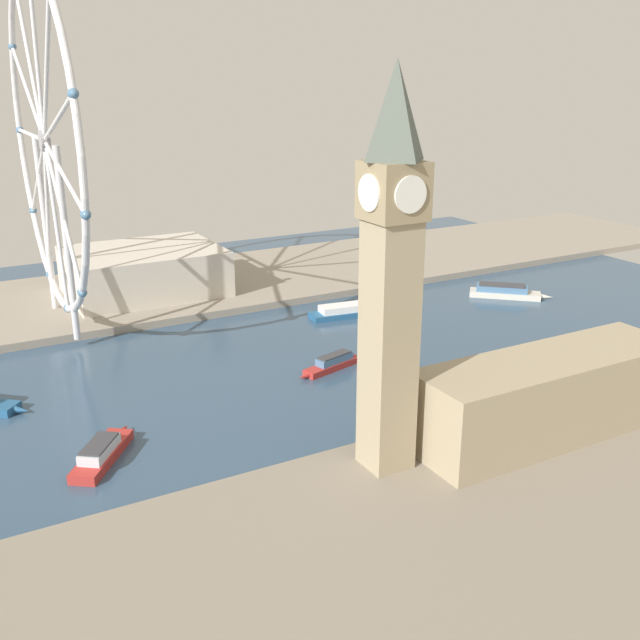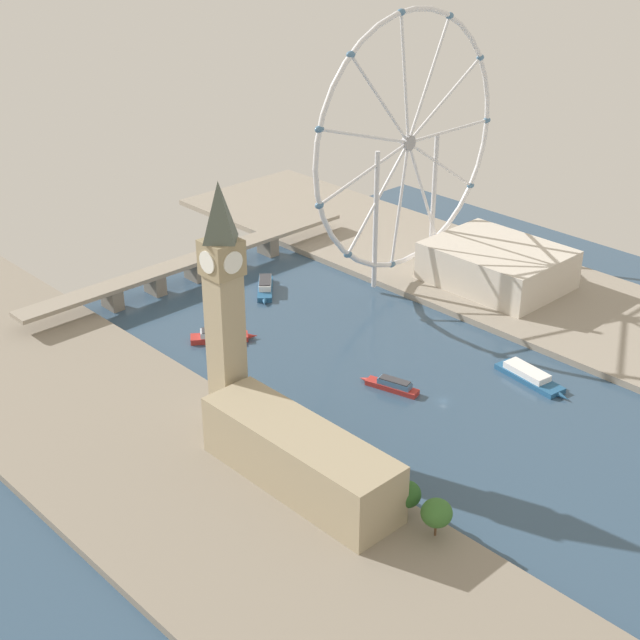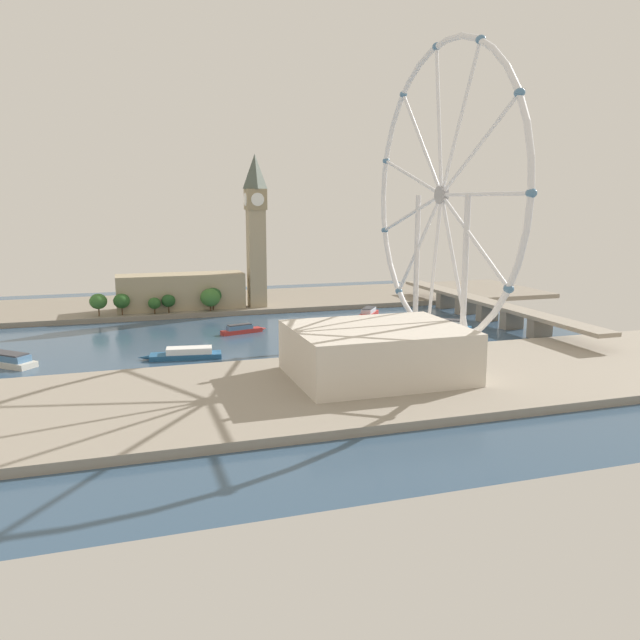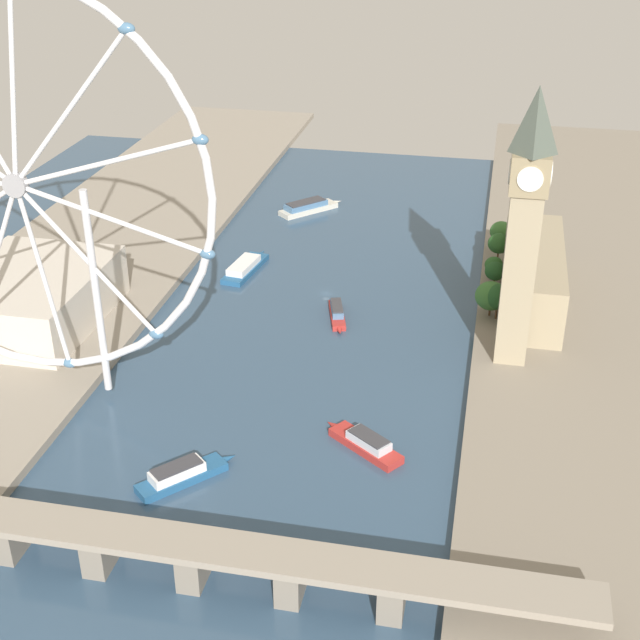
# 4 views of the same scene
# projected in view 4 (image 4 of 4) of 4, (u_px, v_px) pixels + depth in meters

# --- Properties ---
(ground_plane) EXTENTS (381.11, 381.11, 0.00)m
(ground_plane) POSITION_uv_depth(u_px,v_px,m) (326.00, 293.00, 358.10)
(ground_plane) COLOR #334C66
(riverbank_left) EXTENTS (90.00, 520.00, 3.00)m
(riverbank_left) POSITION_uv_depth(u_px,v_px,m) (597.00, 315.00, 338.48)
(riverbank_left) COLOR gray
(riverbank_left) RESTS_ON ground_plane
(riverbank_right) EXTENTS (90.00, 520.00, 3.00)m
(riverbank_right) POSITION_uv_depth(u_px,v_px,m) (82.00, 268.00, 376.33)
(riverbank_right) COLOR gray
(riverbank_right) RESTS_ON ground_plane
(clock_tower) EXTENTS (13.01, 13.01, 93.49)m
(clock_tower) POSITION_uv_depth(u_px,v_px,m) (524.00, 226.00, 284.20)
(clock_tower) COLOR tan
(clock_tower) RESTS_ON riverbank_left
(parliament_block) EXTENTS (22.00, 76.53, 21.46)m
(parliament_block) POSITION_uv_depth(u_px,v_px,m) (533.00, 276.00, 340.68)
(parliament_block) COLOR tan
(parliament_block) RESTS_ON riverbank_left
(tree_row_embankment) EXTENTS (13.58, 76.04, 13.71)m
(tree_row_embankment) POSITION_uv_depth(u_px,v_px,m) (496.00, 270.00, 350.91)
(tree_row_embankment) COLOR #513823
(tree_row_embankment) RESTS_ON riverbank_left
(ferris_wheel) EXTENTS (124.55, 3.20, 129.64)m
(ferris_wheel) POSITION_uv_depth(u_px,v_px,m) (16.00, 187.00, 261.52)
(ferris_wheel) COLOR silver
(ferris_wheel) RESTS_ON riverbank_right
(riverside_hall) EXTENTS (49.79, 63.42, 19.25)m
(riverside_hall) POSITION_uv_depth(u_px,v_px,m) (30.00, 297.00, 326.50)
(riverside_hall) COLOR beige
(riverside_hall) RESTS_ON riverbank_right
(river_bridge) EXTENTS (193.11, 12.60, 11.76)m
(river_bridge) POSITION_uv_depth(u_px,v_px,m) (193.00, 553.00, 213.79)
(river_bridge) COLOR gray
(river_bridge) RESTS_ON ground_plane
(tour_boat_0) EXTENTS (28.01, 29.90, 5.72)m
(tour_boat_0) POSITION_uv_depth(u_px,v_px,m) (308.00, 207.00, 438.21)
(tour_boat_0) COLOR beige
(tour_boat_0) RESTS_ON ground_plane
(tour_boat_1) EXTENTS (24.26, 26.20, 5.92)m
(tour_boat_1) POSITION_uv_depth(u_px,v_px,m) (182.00, 474.00, 250.30)
(tour_boat_1) COLOR #235684
(tour_boat_1) RESTS_ON ground_plane
(tour_boat_2) EXTENTS (10.63, 26.04, 4.96)m
(tour_boat_2) POSITION_uv_depth(u_px,v_px,m) (337.00, 313.00, 338.36)
(tour_boat_2) COLOR #B22D28
(tour_boat_2) RESTS_ON ground_plane
(tour_boat_3) EXTENTS (26.58, 21.33, 5.57)m
(tour_boat_3) POSITION_uv_depth(u_px,v_px,m) (365.00, 443.00, 263.85)
(tour_boat_3) COLOR #B22D28
(tour_boat_3) RESTS_ON ground_plane
(tour_boat_4) EXTENTS (13.05, 36.70, 4.90)m
(tour_boat_4) POSITION_uv_depth(u_px,v_px,m) (245.00, 267.00, 375.84)
(tour_boat_4) COLOR #235684
(tour_boat_4) RESTS_ON ground_plane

